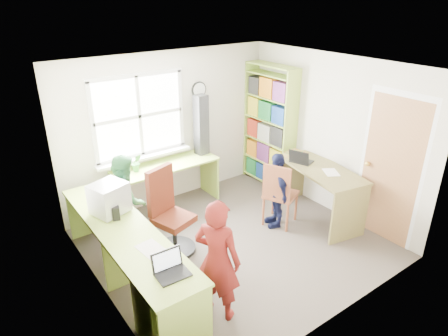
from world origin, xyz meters
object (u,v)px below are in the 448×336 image
at_px(swivel_chair, 169,216).
at_px(wooden_chair, 279,192).
at_px(crt_monitor, 109,198).
at_px(person_red, 217,260).
at_px(potted_plant, 137,163).
at_px(laptop_right, 300,160).
at_px(cd_tower, 201,125).
at_px(right_desk, 320,182).
at_px(person_navy, 276,190).
at_px(l_desk, 157,261).
at_px(person_green, 127,200).
at_px(bookshelf, 269,129).
at_px(laptop_left, 170,268).

height_order(swivel_chair, wooden_chair, swivel_chair).
distance_m(crt_monitor, person_red, 1.57).
bearing_deg(potted_plant, wooden_chair, -43.77).
relative_size(crt_monitor, laptop_right, 1.23).
xyz_separation_m(crt_monitor, cd_tower, (1.93, 0.95, 0.29)).
relative_size(right_desk, person_navy, 1.33).
height_order(right_desk, cd_tower, cd_tower).
distance_m(l_desk, crt_monitor, 0.97).
xyz_separation_m(l_desk, person_green, (0.19, 1.21, 0.18)).
bearing_deg(person_navy, right_desk, 94.86).
height_order(bookshelf, cd_tower, bookshelf).
distance_m(wooden_chair, cd_tower, 1.67).
relative_size(swivel_chair, person_red, 0.84).
bearing_deg(right_desk, laptop_right, 118.84).
bearing_deg(laptop_left, potted_plant, 75.01).
bearing_deg(l_desk, swivel_chair, 52.43).
bearing_deg(cd_tower, swivel_chair, -143.42).
relative_size(right_desk, potted_plant, 5.60).
bearing_deg(right_desk, wooden_chair, 175.37).
relative_size(cd_tower, potted_plant, 3.58).
xyz_separation_m(l_desk, person_navy, (2.09, 0.33, 0.11)).
xyz_separation_m(swivel_chair, cd_tower, (1.22, 1.06, 0.74)).
height_order(wooden_chair, crt_monitor, crt_monitor).
distance_m(person_green, person_navy, 2.10).
relative_size(bookshelf, cd_tower, 2.17).
bearing_deg(laptop_left, person_green, 82.35).
relative_size(wooden_chair, crt_monitor, 2.10).
bearing_deg(potted_plant, laptop_left, -107.64).
distance_m(swivel_chair, potted_plant, 1.11).
xyz_separation_m(swivel_chair, person_green, (-0.35, 0.51, 0.14)).
bearing_deg(cd_tower, potted_plant, 176.70).
height_order(wooden_chair, person_navy, person_navy).
height_order(laptop_right, person_navy, person_navy).
distance_m(wooden_chair, laptop_right, 0.65).
distance_m(crt_monitor, laptop_left, 1.41).
height_order(right_desk, laptop_right, laptop_right).
relative_size(swivel_chair, wooden_chair, 1.16).
relative_size(bookshelf, person_red, 1.52).
distance_m(person_red, person_navy, 1.98).
xyz_separation_m(crt_monitor, person_navy, (2.26, -0.49, -0.37)).
height_order(wooden_chair, laptop_right, laptop_right).
bearing_deg(person_green, crt_monitor, 154.98).
distance_m(cd_tower, person_navy, 1.62).
xyz_separation_m(bookshelf, potted_plant, (-2.36, 0.27, -0.12)).
height_order(swivel_chair, laptop_right, swivel_chair).
xyz_separation_m(swivel_chair, person_red, (-0.17, -1.33, 0.19)).
bearing_deg(laptop_left, l_desk, 79.08).
xyz_separation_m(crt_monitor, laptop_left, (0.03, -1.41, -0.14)).
distance_m(cd_tower, potted_plant, 1.21).
bearing_deg(swivel_chair, crt_monitor, 152.83).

